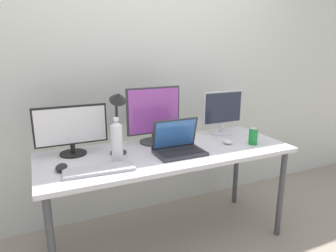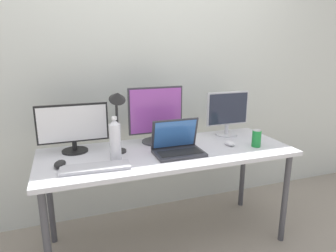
% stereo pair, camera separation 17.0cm
% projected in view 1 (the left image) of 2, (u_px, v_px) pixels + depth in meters
% --- Properties ---
extents(ground_plane, '(16.00, 16.00, 0.00)m').
position_uv_depth(ground_plane, '(168.00, 240.00, 2.32)').
color(ground_plane, gray).
extents(wall_back, '(7.00, 0.08, 2.60)m').
position_uv_depth(wall_back, '(139.00, 66.00, 2.51)').
color(wall_back, silver).
rests_on(wall_back, ground).
extents(work_desk, '(1.78, 0.69, 0.74)m').
position_uv_depth(work_desk, '(168.00, 159.00, 2.15)').
color(work_desk, '#424247').
rests_on(work_desk, ground).
extents(monitor_left, '(0.48, 0.18, 0.34)m').
position_uv_depth(monitor_left, '(71.00, 129.00, 2.01)').
color(monitor_left, black).
rests_on(monitor_left, work_desk).
extents(monitor_center, '(0.42, 0.22, 0.43)m').
position_uv_depth(monitor_center, '(154.00, 115.00, 2.25)').
color(monitor_center, '#38383D').
rests_on(monitor_center, work_desk).
extents(monitor_right, '(0.37, 0.18, 0.36)m').
position_uv_depth(monitor_right, '(222.00, 111.00, 2.50)').
color(monitor_right, silver).
rests_on(monitor_right, work_desk).
extents(laptop_silver, '(0.34, 0.23, 0.24)m').
position_uv_depth(laptop_silver, '(178.00, 145.00, 2.07)').
color(laptop_silver, '#2D2D33').
rests_on(laptop_silver, work_desk).
extents(keyboard_main, '(0.42, 0.16, 0.02)m').
position_uv_depth(keyboard_main, '(99.00, 170.00, 1.77)').
color(keyboard_main, '#B2B2B7').
rests_on(keyboard_main, work_desk).
extents(mouse_by_keyboard, '(0.08, 0.10, 0.04)m').
position_uv_depth(mouse_by_keyboard, '(228.00, 142.00, 2.27)').
color(mouse_by_keyboard, silver).
rests_on(mouse_by_keyboard, work_desk).
extents(mouse_by_laptop, '(0.09, 0.12, 0.04)m').
position_uv_depth(mouse_by_laptop, '(61.00, 167.00, 1.78)').
color(mouse_by_laptop, black).
rests_on(mouse_by_laptop, work_desk).
extents(water_bottle, '(0.07, 0.07, 0.29)m').
position_uv_depth(water_bottle, '(117.00, 141.00, 1.90)').
color(water_bottle, silver).
rests_on(water_bottle, work_desk).
extents(soda_can_near_keyboard, '(0.07, 0.07, 0.13)m').
position_uv_depth(soda_can_near_keyboard, '(253.00, 136.00, 2.25)').
color(soda_can_near_keyboard, '#197F33').
rests_on(soda_can_near_keyboard, work_desk).
extents(desk_lamp, '(0.11, 0.18, 0.46)m').
position_uv_depth(desk_lamp, '(118.00, 110.00, 1.95)').
color(desk_lamp, black).
rests_on(desk_lamp, work_desk).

